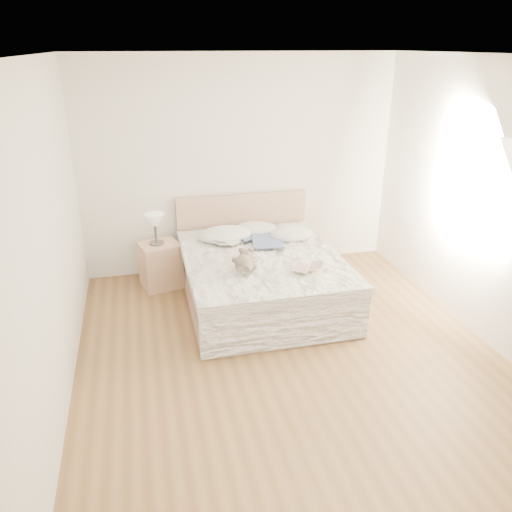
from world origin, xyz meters
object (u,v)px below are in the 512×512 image
nightstand (161,265)px  table_lamp (155,222)px  photo_book (226,242)px  childrens_book (309,267)px  bed (260,276)px  teddy_bear (244,267)px

nightstand → table_lamp: bearing=173.4°
photo_book → childrens_book: bearing=-74.4°
nightstand → table_lamp: (-0.03, 0.00, 0.55)m
childrens_book → bed: bearing=151.7°
bed → table_lamp: bearing=150.4°
table_lamp → childrens_book: size_ratio=1.12×
teddy_bear → childrens_book: bearing=5.5°
childrens_book → teddy_bear: teddy_bear is taller
bed → teddy_bear: 0.65m
nightstand → childrens_book: childrens_book is taller
bed → childrens_book: size_ratio=6.31×
table_lamp → teddy_bear: table_lamp is taller
nightstand → photo_book: bearing=-22.6°
bed → teddy_bear: bearing=-122.0°
bed → nightstand: size_ratio=3.83×
bed → photo_book: (-0.34, 0.32, 0.32)m
photo_book → teddy_bear: bearing=-109.6°
photo_book → teddy_bear: teddy_bear is taller
nightstand → childrens_book: (1.48, -1.22, 0.35)m
childrens_book → nightstand: bearing=169.3°
nightstand → childrens_book: 1.95m
nightstand → table_lamp: size_ratio=1.47×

